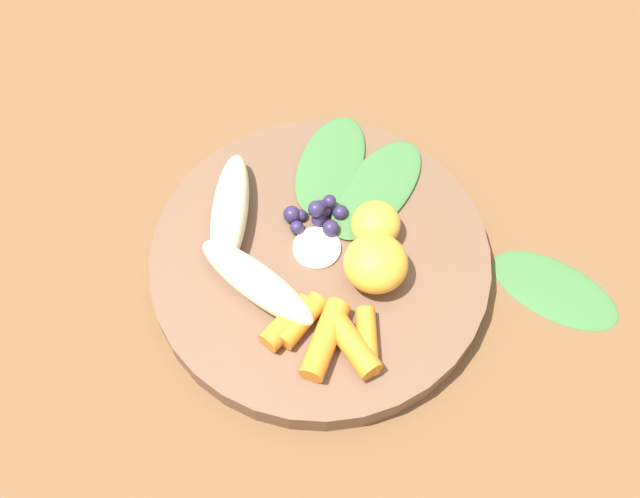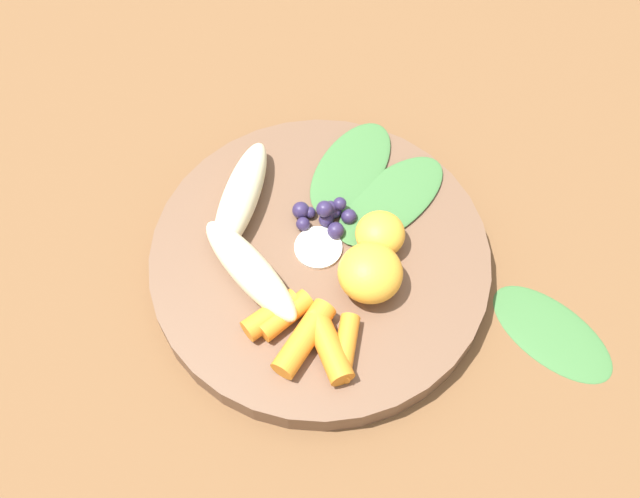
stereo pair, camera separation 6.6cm
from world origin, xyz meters
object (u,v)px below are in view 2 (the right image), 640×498
banana_peeled_left (250,270)px  orange_segment_near (380,234)px  banana_peeled_right (241,197)px  kale_leaf_stray (552,332)px  bowl (320,262)px

banana_peeled_left → orange_segment_near: same height
banana_peeled_right → kale_leaf_stray: banana_peeled_right is taller
banana_peeled_left → banana_peeled_right: same height
bowl → banana_peeled_left: 0.07m
kale_leaf_stray → orange_segment_near: bearing=-163.3°
bowl → kale_leaf_stray: size_ratio=2.53×
banana_peeled_right → banana_peeled_left: bearing=24.0°
orange_segment_near → banana_peeled_right: bearing=-30.4°
bowl → orange_segment_near: bearing=179.6°
banana_peeled_right → kale_leaf_stray: (-0.23, 0.16, -0.04)m
bowl → banana_peeled_right: banana_peeled_right is taller
banana_peeled_left → orange_segment_near: bearing=68.1°
banana_peeled_left → orange_segment_near: (-0.11, -0.01, 0.00)m
banana_peeled_right → orange_segment_near: (-0.11, 0.06, 0.00)m
bowl → orange_segment_near: 0.06m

